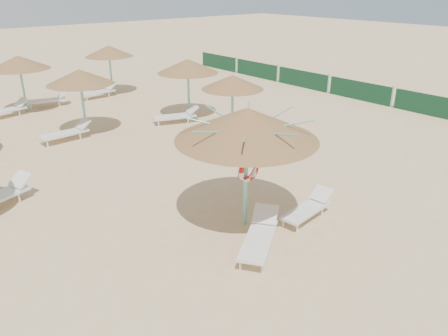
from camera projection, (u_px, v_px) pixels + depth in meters
ground at (241, 231)px, 11.22m from camera, size 120.00×120.00×0.00m
main_palapa at (247, 124)px, 10.48m from camera, size 3.53×3.53×3.17m
lounger_main_a at (260, 236)px, 10.37m from camera, size 2.02×1.67×0.74m
lounger_main_b at (308, 208)px, 11.74m from camera, size 1.85×0.75×0.65m
palapa_field at (58, 77)px, 17.91m from camera, size 14.17×13.54×2.72m
windbreak_fence at (303, 79)px, 26.31m from camera, size 0.08×19.84×1.10m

